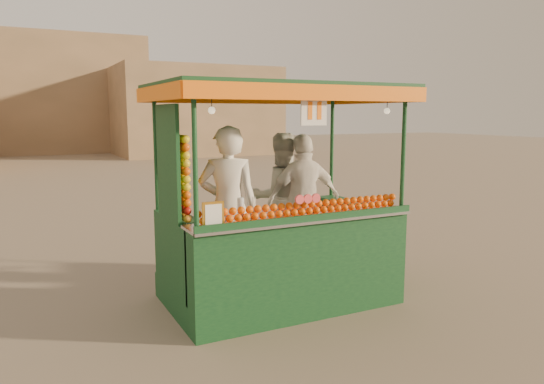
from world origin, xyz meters
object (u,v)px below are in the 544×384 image
juice_cart (277,235)px  vendor_left (228,207)px  vendor_right (304,200)px  vendor_middle (281,197)px

juice_cart → vendor_left: bearing=172.1°
juice_cart → vendor_left: (-0.60, 0.08, 0.39)m
juice_cart → vendor_right: (0.63, 0.43, 0.33)m
juice_cart → vendor_right: juice_cart is taller
vendor_left → vendor_right: (1.23, 0.35, -0.06)m
juice_cart → vendor_middle: (0.45, 0.76, 0.33)m
vendor_left → vendor_right: vendor_left is taller
vendor_middle → vendor_right: (0.18, -0.33, -0.00)m
vendor_left → vendor_middle: bearing=-125.1°
juice_cart → vendor_right: bearing=34.3°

